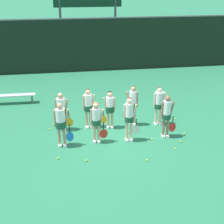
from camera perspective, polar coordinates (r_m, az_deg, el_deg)
ground_plane at (r=12.44m, az=0.03°, el=-3.98°), size 140.00×140.00×0.00m
fence_windscreen at (r=20.10m, az=-3.87°, el=12.16°), size 60.00×0.08×3.36m
scoreboard at (r=20.75m, az=-4.47°, el=19.82°), size 4.29×0.15×5.48m
bench_courtside at (r=15.86m, az=-17.51°, el=2.83°), size 2.06×0.40×0.45m
player_0 at (r=11.29m, az=-9.33°, el=-1.73°), size 0.67×0.39×1.70m
player_1 at (r=11.42m, az=-2.87°, el=-1.28°), size 0.63×0.34×1.64m
player_2 at (r=11.51m, az=3.21°, el=-0.62°), size 0.64×0.34×1.77m
player_3 at (r=11.96m, az=9.99°, el=-0.22°), size 0.62×0.34×1.72m
player_4 at (r=12.49m, az=-9.25°, el=0.59°), size 0.68×0.39×1.60m
player_5 at (r=12.55m, az=-4.35°, el=1.23°), size 0.64×0.36×1.69m
player_6 at (r=12.50m, az=-0.41°, el=0.99°), size 0.62×0.35×1.61m
player_7 at (r=12.75m, az=3.80°, el=1.75°), size 0.61×0.34×1.74m
player_8 at (r=12.93m, az=8.57°, el=1.68°), size 0.67×0.39×1.66m
tennis_ball_0 at (r=10.74m, az=-4.78°, el=-8.83°), size 0.07×0.07×0.07m
tennis_ball_1 at (r=12.73m, az=13.08°, el=-3.79°), size 0.07×0.07×0.07m
tennis_ball_2 at (r=11.00m, az=-9.81°, el=-8.29°), size 0.07×0.07×0.07m
tennis_ball_3 at (r=12.54m, az=2.94°, el=-3.58°), size 0.07×0.07×0.07m
tennis_ball_4 at (r=11.60m, az=11.45°, el=-6.59°), size 0.06×0.06×0.06m
tennis_ball_5 at (r=13.62m, az=-10.18°, el=-1.60°), size 0.07×0.07×0.07m
tennis_ball_6 at (r=13.86m, az=11.45°, el=-1.24°), size 0.06×0.06×0.06m
tennis_ball_7 at (r=12.96m, az=-11.24°, el=-3.10°), size 0.07×0.07×0.07m
tennis_ball_8 at (r=12.12m, az=12.46°, el=-5.25°), size 0.07×0.07×0.07m
tennis_ball_9 at (r=10.80m, az=6.39°, el=-8.74°), size 0.07×0.07×0.07m
tennis_ball_10 at (r=13.34m, az=-10.71°, el=-2.21°), size 0.07×0.07×0.07m
tennis_ball_11 at (r=12.09m, az=7.35°, el=-4.92°), size 0.07×0.07×0.07m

